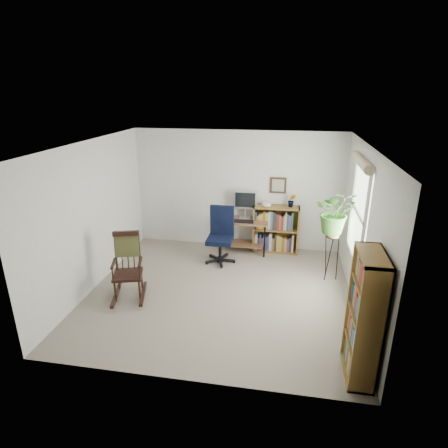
% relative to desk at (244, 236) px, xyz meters
% --- Properties ---
extents(floor, '(4.20, 4.00, 0.00)m').
position_rel_desk_xyz_m(floor, '(-0.18, -1.70, -0.34)').
color(floor, gray).
rests_on(floor, ground).
extents(ceiling, '(4.20, 4.00, 0.00)m').
position_rel_desk_xyz_m(ceiling, '(-0.18, -1.70, 2.06)').
color(ceiling, silver).
rests_on(ceiling, ground).
extents(wall_back, '(4.20, 0.00, 2.40)m').
position_rel_desk_xyz_m(wall_back, '(-0.18, 0.30, 0.86)').
color(wall_back, silver).
rests_on(wall_back, ground).
extents(wall_front, '(4.20, 0.00, 2.40)m').
position_rel_desk_xyz_m(wall_front, '(-0.18, -3.70, 0.86)').
color(wall_front, silver).
rests_on(wall_front, ground).
extents(wall_left, '(0.00, 4.00, 2.40)m').
position_rel_desk_xyz_m(wall_left, '(-2.28, -1.70, 0.86)').
color(wall_left, silver).
rests_on(wall_left, ground).
extents(wall_right, '(0.00, 4.00, 2.40)m').
position_rel_desk_xyz_m(wall_right, '(1.92, -1.70, 0.86)').
color(wall_right, silver).
rests_on(wall_right, ground).
extents(window, '(0.12, 1.20, 1.50)m').
position_rel_desk_xyz_m(window, '(1.88, -1.40, 1.06)').
color(window, white).
rests_on(window, wall_right).
extents(desk, '(0.94, 0.52, 0.68)m').
position_rel_desk_xyz_m(desk, '(0.00, 0.00, 0.00)').
color(desk, brown).
rests_on(desk, floor).
extents(monitor, '(0.46, 0.16, 0.56)m').
position_rel_desk_xyz_m(monitor, '(0.00, 0.14, 0.62)').
color(monitor, '#BAB9BE').
rests_on(monitor, desk).
extents(keyboard, '(0.40, 0.15, 0.02)m').
position_rel_desk_xyz_m(keyboard, '(0.00, -0.12, 0.35)').
color(keyboard, black).
rests_on(keyboard, desk).
extents(office_chair, '(0.60, 0.60, 1.08)m').
position_rel_desk_xyz_m(office_chair, '(-0.39, -0.57, 0.20)').
color(office_chair, black).
rests_on(office_chair, floor).
extents(rocking_chair, '(0.80, 1.04, 1.07)m').
position_rel_desk_xyz_m(rocking_chair, '(-1.58, -2.08, 0.19)').
color(rocking_chair, black).
rests_on(rocking_chair, floor).
extents(low_bookshelf, '(0.91, 0.30, 0.96)m').
position_rel_desk_xyz_m(low_bookshelf, '(0.63, 0.12, 0.14)').
color(low_bookshelf, brown).
rests_on(low_bookshelf, floor).
extents(tall_bookshelf, '(0.29, 0.67, 1.54)m').
position_rel_desk_xyz_m(tall_bookshelf, '(1.74, -3.24, 0.43)').
color(tall_bookshelf, brown).
rests_on(tall_bookshelf, floor).
extents(plant_stand, '(0.33, 0.33, 0.92)m').
position_rel_desk_xyz_m(plant_stand, '(1.62, -0.89, 0.12)').
color(plant_stand, black).
rests_on(plant_stand, floor).
extents(spider_plant, '(1.69, 1.88, 1.46)m').
position_rel_desk_xyz_m(spider_plant, '(1.62, -0.89, 1.25)').
color(spider_plant, '#336A25').
rests_on(spider_plant, plant_stand).
extents(potted_plant_small, '(0.13, 0.24, 0.11)m').
position_rel_desk_xyz_m(potted_plant_small, '(0.91, 0.13, 0.67)').
color(potted_plant_small, '#336A25').
rests_on(potted_plant_small, low_bookshelf).
extents(framed_picture, '(0.32, 0.04, 0.32)m').
position_rel_desk_xyz_m(framed_picture, '(0.63, 0.27, 1.01)').
color(framed_picture, black).
rests_on(framed_picture, wall_back).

